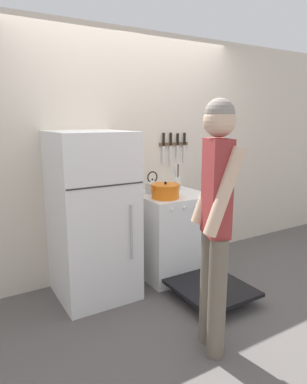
{
  "coord_description": "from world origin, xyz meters",
  "views": [
    {
      "loc": [
        -1.66,
        -3.25,
        1.65
      ],
      "look_at": [
        -0.01,
        -0.49,
        0.96
      ],
      "focal_mm": 32.0,
      "sensor_mm": 36.0,
      "label": 1
    }
  ],
  "objects_px": {
    "stove_range": "(173,235)",
    "utensil_jar": "(177,182)",
    "refrigerator": "(93,216)",
    "tea_kettle": "(153,186)",
    "dutch_oven_pot": "(165,191)",
    "person": "(216,215)"
  },
  "relations": [
    {
      "from": "stove_range",
      "to": "person",
      "type": "xyz_separation_m",
      "value": [
        -0.45,
        -1.18,
        0.58
      ]
    },
    {
      "from": "stove_range",
      "to": "dutch_oven_pot",
      "type": "height_order",
      "value": "dutch_oven_pot"
    },
    {
      "from": "dutch_oven_pot",
      "to": "utensil_jar",
      "type": "relative_size",
      "value": 1.16
    },
    {
      "from": "stove_range",
      "to": "dutch_oven_pot",
      "type": "distance_m",
      "value": 0.55
    },
    {
      "from": "tea_kettle",
      "to": "utensil_jar",
      "type": "height_order",
      "value": "utensil_jar"
    },
    {
      "from": "stove_range",
      "to": "utensil_jar",
      "type": "xyz_separation_m",
      "value": [
        0.18,
        0.18,
        0.53
      ]
    },
    {
      "from": "refrigerator",
      "to": "dutch_oven_pot",
      "type": "relative_size",
      "value": 4.7
    },
    {
      "from": "refrigerator",
      "to": "person",
      "type": "relative_size",
      "value": 0.87
    },
    {
      "from": "utensil_jar",
      "to": "tea_kettle",
      "type": "bearing_deg",
      "value": -178.96
    },
    {
      "from": "refrigerator",
      "to": "utensil_jar",
      "type": "height_order",
      "value": "refrigerator"
    },
    {
      "from": "tea_kettle",
      "to": "utensil_jar",
      "type": "distance_m",
      "value": 0.32
    },
    {
      "from": "refrigerator",
      "to": "tea_kettle",
      "type": "height_order",
      "value": "refrigerator"
    },
    {
      "from": "tea_kettle",
      "to": "stove_range",
      "type": "bearing_deg",
      "value": -49.51
    },
    {
      "from": "utensil_jar",
      "to": "refrigerator",
      "type": "bearing_deg",
      "value": -171.7
    },
    {
      "from": "person",
      "to": "utensil_jar",
      "type": "bearing_deg",
      "value": -4.45
    },
    {
      "from": "refrigerator",
      "to": "utensil_jar",
      "type": "distance_m",
      "value": 1.09
    },
    {
      "from": "refrigerator",
      "to": "tea_kettle",
      "type": "bearing_deg",
      "value": 11.4
    },
    {
      "from": "stove_range",
      "to": "tea_kettle",
      "type": "xyz_separation_m",
      "value": [
        -0.15,
        0.17,
        0.52
      ]
    },
    {
      "from": "stove_range",
      "to": "utensil_jar",
      "type": "distance_m",
      "value": 0.58
    },
    {
      "from": "dutch_oven_pot",
      "to": "stove_range",
      "type": "bearing_deg",
      "value": 31.51
    },
    {
      "from": "refrigerator",
      "to": "stove_range",
      "type": "xyz_separation_m",
      "value": [
        0.88,
        -0.02,
        -0.34
      ]
    },
    {
      "from": "stove_range",
      "to": "tea_kettle",
      "type": "distance_m",
      "value": 0.56
    }
  ]
}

